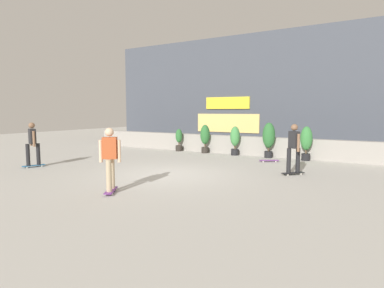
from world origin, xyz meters
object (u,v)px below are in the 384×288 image
(skater_far_left, at_px, (33,143))
(skater_mid_plaza, at_px, (110,157))
(potted_plant_0, at_px, (179,139))
(potted_plant_4, at_px, (306,141))
(skateboard_near_camera, at_px, (269,160))
(skater_far_right, at_px, (294,147))
(potted_plant_3, at_px, (269,137))
(potted_plant_2, at_px, (235,139))
(potted_plant_1, at_px, (205,137))

(skater_far_left, bearing_deg, skater_mid_plaza, -13.86)
(potted_plant_0, bearing_deg, potted_plant_4, -0.00)
(skater_mid_plaza, xyz_separation_m, skateboard_near_camera, (1.99, 7.12, -0.88))
(potted_plant_4, bearing_deg, skater_far_right, -85.34)
(skater_mid_plaza, relative_size, skater_far_right, 1.00)
(potted_plant_3, relative_size, skater_far_right, 0.94)
(potted_plant_2, xyz_separation_m, skater_far_left, (-5.24, -6.99, 0.15))
(potted_plant_3, bearing_deg, potted_plant_2, 180.00)
(skater_far_right, bearing_deg, skater_mid_plaza, -126.00)
(potted_plant_2, xyz_separation_m, skater_far_right, (3.57, -3.46, 0.15))
(potted_plant_1, xyz_separation_m, potted_plant_2, (1.63, -0.00, -0.03))
(skater_mid_plaza, bearing_deg, skater_far_left, 166.14)
(skater_far_right, xyz_separation_m, skateboard_near_camera, (-1.52, 2.29, -0.88))
(potted_plant_0, height_order, potted_plant_3, potted_plant_3)
(potted_plant_3, height_order, skater_far_right, skater_far_right)
(potted_plant_2, distance_m, potted_plant_3, 1.66)
(potted_plant_0, bearing_deg, skateboard_near_camera, -12.57)
(potted_plant_4, bearing_deg, potted_plant_1, 180.00)
(potted_plant_4, bearing_deg, skater_far_left, -140.67)
(potted_plant_0, xyz_separation_m, skateboard_near_camera, (5.26, -1.17, -0.56))
(potted_plant_3, xyz_separation_m, skater_mid_plaza, (-1.59, -8.29, 0.00))
(potted_plant_2, relative_size, skater_far_left, 0.82)
(potted_plant_4, bearing_deg, potted_plant_3, 180.00)
(skater_far_right, bearing_deg, potted_plant_4, 94.66)
(potted_plant_1, bearing_deg, potted_plant_2, -0.00)
(potted_plant_1, height_order, skateboard_near_camera, potted_plant_1)
(potted_plant_3, bearing_deg, potted_plant_0, 180.00)
(potted_plant_2, bearing_deg, skater_far_right, -44.13)
(potted_plant_2, xyz_separation_m, skater_mid_plaza, (0.06, -8.29, 0.15))
(potted_plant_4, height_order, skater_far_right, skater_far_right)
(potted_plant_3, distance_m, skater_far_left, 9.81)
(potted_plant_3, relative_size, potted_plant_4, 1.09)
(potted_plant_1, xyz_separation_m, skater_far_right, (5.20, -3.46, 0.12))
(skater_far_right, distance_m, skateboard_near_camera, 2.89)
(potted_plant_4, xyz_separation_m, skater_far_right, (0.28, -3.46, 0.09))
(potted_plant_0, distance_m, skater_far_left, 7.28)
(skater_far_right, bearing_deg, potted_plant_1, 146.36)
(potted_plant_3, xyz_separation_m, skater_far_left, (-6.89, -6.99, 0.00))
(potted_plant_1, height_order, skater_far_right, skater_far_right)
(potted_plant_2, relative_size, potted_plant_3, 0.87)
(potted_plant_2, bearing_deg, potted_plant_0, 180.00)
(potted_plant_0, height_order, skater_far_left, skater_far_left)
(potted_plant_2, xyz_separation_m, potted_plant_4, (3.29, 0.00, 0.06))
(potted_plant_4, relative_size, skateboard_near_camera, 1.85)
(potted_plant_2, distance_m, potted_plant_4, 3.29)
(potted_plant_1, bearing_deg, potted_plant_4, -0.00)
(skater_mid_plaza, relative_size, skateboard_near_camera, 2.14)
(potted_plant_4, bearing_deg, skater_mid_plaza, -111.27)
(potted_plant_2, bearing_deg, skater_mid_plaza, -89.58)
(potted_plant_1, distance_m, skater_far_left, 7.86)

